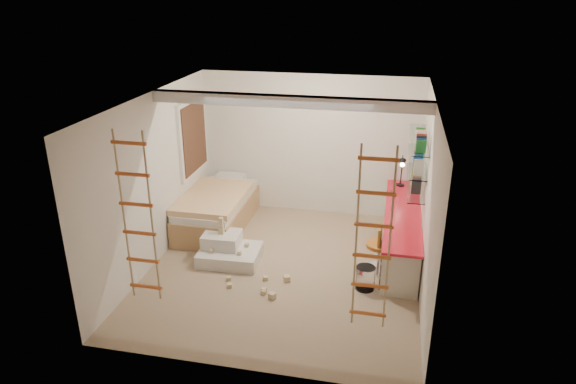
% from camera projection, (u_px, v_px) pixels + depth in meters
% --- Properties ---
extents(floor, '(4.50, 4.50, 0.00)m').
position_uv_depth(floor, '(284.00, 269.00, 7.84)').
color(floor, tan).
rests_on(floor, ground).
extents(ceiling_beam, '(4.00, 0.18, 0.16)m').
position_uv_depth(ceiling_beam, '(288.00, 101.00, 7.17)').
color(ceiling_beam, white).
rests_on(ceiling_beam, ceiling).
extents(window_frame, '(0.06, 1.15, 1.35)m').
position_uv_depth(window_frame, '(192.00, 137.00, 8.99)').
color(window_frame, white).
rests_on(window_frame, wall_left).
extents(window_blind, '(0.02, 1.00, 1.20)m').
position_uv_depth(window_blind, '(194.00, 137.00, 8.99)').
color(window_blind, '#4C2D1E').
rests_on(window_blind, window_frame).
extents(rope_ladder_left, '(0.41, 0.04, 2.13)m').
position_uv_depth(rope_ladder_left, '(138.00, 219.00, 5.94)').
color(rope_ladder_left, '#D74E24').
rests_on(rope_ladder_left, ceiling).
extents(rope_ladder_right, '(0.41, 0.04, 2.13)m').
position_uv_depth(rope_ladder_right, '(373.00, 241.00, 5.43)').
color(rope_ladder_right, '#D35B24').
rests_on(rope_ladder_right, ceiling).
extents(waste_bin, '(0.28, 0.28, 0.35)m').
position_uv_depth(waste_bin, '(365.00, 278.00, 7.27)').
color(waste_bin, white).
rests_on(waste_bin, floor).
extents(desk, '(0.56, 2.80, 0.75)m').
position_uv_depth(desk, '(401.00, 231.00, 8.14)').
color(desk, red).
rests_on(desk, floor).
extents(shelves, '(0.25, 1.80, 0.71)m').
position_uv_depth(shelves, '(417.00, 161.00, 7.95)').
color(shelves, white).
rests_on(shelves, wall_right).
extents(bed, '(1.02, 2.00, 0.69)m').
position_uv_depth(bed, '(217.00, 209.00, 9.11)').
color(bed, '#AD7F51').
rests_on(bed, floor).
extents(task_lamp, '(0.14, 0.36, 0.57)m').
position_uv_depth(task_lamp, '(402.00, 168.00, 8.75)').
color(task_lamp, black).
rests_on(task_lamp, desk).
extents(swivel_chair, '(0.46, 0.46, 0.74)m').
position_uv_depth(swivel_chair, '(378.00, 254.00, 7.70)').
color(swivel_chair, '#BA6A23').
rests_on(swivel_chair, floor).
extents(play_platform, '(0.96, 0.76, 0.41)m').
position_uv_depth(play_platform, '(228.00, 250.00, 8.05)').
color(play_platform, silver).
rests_on(play_platform, floor).
extents(toy_blocks, '(1.30, 1.07, 0.68)m').
position_uv_depth(toy_blocks, '(243.00, 262.00, 7.62)').
color(toy_blocks, '#CCB284').
rests_on(toy_blocks, floor).
extents(books, '(0.14, 0.64, 0.92)m').
position_uv_depth(books, '(418.00, 152.00, 7.89)').
color(books, '#262626').
rests_on(books, shelves).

